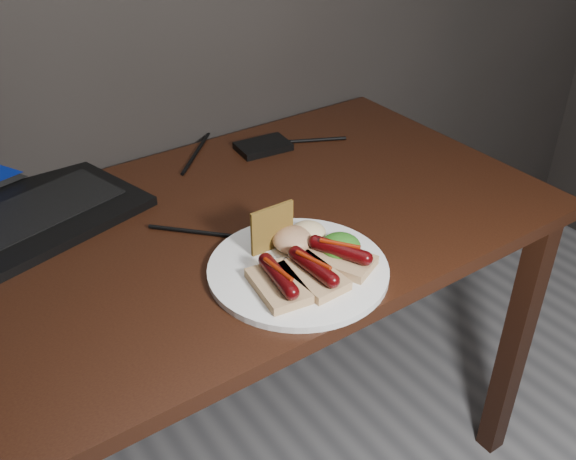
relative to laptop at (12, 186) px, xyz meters
The scene contains 12 objects.
desk 0.40m from the laptop, 48.66° to the right, with size 1.40×0.70×0.75m.
laptop is the anchor object (origin of this frame).
hard_drive 0.55m from the laptop, ahead, with size 0.12×0.08×0.02m, color black.
desk_cables 0.29m from the laptop, 29.38° to the right, with size 0.96×0.44×0.01m.
plate 0.59m from the laptop, 55.44° to the right, with size 0.31×0.31×0.01m, color white.
bread_sausage_left 0.59m from the laptop, 62.35° to the right, with size 0.09×0.12×0.04m.
bread_sausage_center 0.63m from the laptop, 57.93° to the right, with size 0.07×0.12×0.04m.
bread_sausage_right 0.65m from the laptop, 52.60° to the right, with size 0.11×0.13×0.04m.
crispbread 0.53m from the laptop, 51.59° to the right, with size 0.09×0.01×0.09m, color olive.
salad_greens 0.65m from the laptop, 50.41° to the right, with size 0.07×0.07×0.04m, color #1C5310.
salsa_mound 0.57m from the laptop, 50.75° to the right, with size 0.07×0.07×0.04m, color maroon.
coleslaw_mound 0.59m from the laptop, 47.67° to the right, with size 0.06×0.06×0.04m, color white.
Camera 1 is at (-0.43, 0.47, 1.41)m, focal length 40.00 mm.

